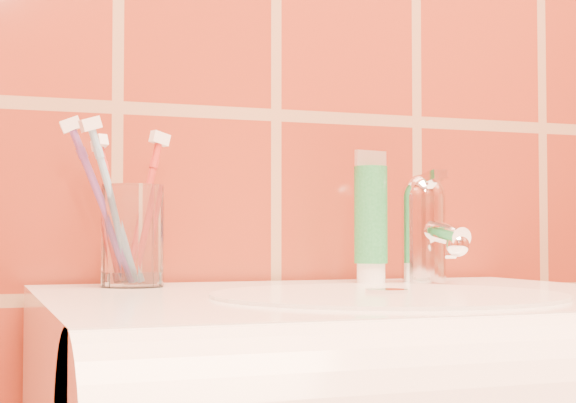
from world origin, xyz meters
name	(u,v)px	position (x,y,z in m)	size (l,w,h in m)	color
glass_tumbler	(133,236)	(-0.18, 1.12, 0.90)	(0.06, 0.06, 0.10)	white
toothpaste_tube	(371,221)	(0.08, 1.11, 0.92)	(0.04, 0.04, 0.14)	white
faucet	(425,224)	(0.14, 1.09, 0.91)	(0.05, 0.11, 0.12)	white
toothbrush_0	(112,210)	(-0.20, 1.14, 0.93)	(0.04, 0.07, 0.16)	#B62D27
toothbrush_1	(102,204)	(-0.21, 1.11, 0.93)	(0.09, 0.03, 0.17)	#724696
toothbrush_2	(144,209)	(-0.17, 1.13, 0.93)	(0.06, 0.04, 0.17)	#B42E26
toothbrush_3	(114,204)	(-0.20, 1.10, 0.93)	(0.07, 0.04, 0.17)	#78AED5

